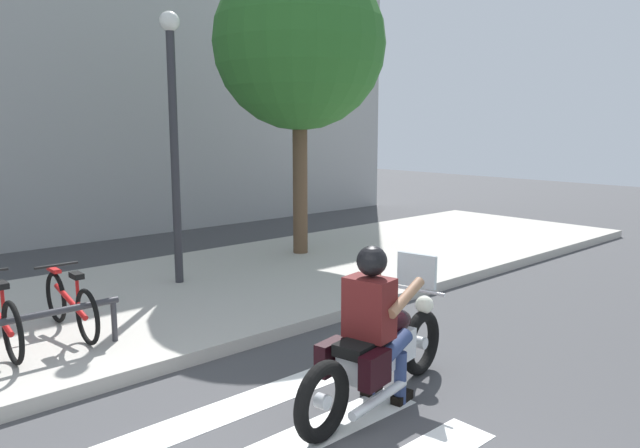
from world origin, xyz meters
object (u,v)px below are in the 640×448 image
(bicycle_3, at_px, (71,304))
(rider, at_px, (374,315))
(street_lamp, at_px, (173,125))
(motorcycle, at_px, (379,353))
(tree_near_rack, at_px, (299,44))

(bicycle_3, bearing_deg, rider, -66.62)
(street_lamp, bearing_deg, bicycle_3, -149.30)
(motorcycle, distance_m, rider, 0.38)
(rider, distance_m, tree_near_rack, 6.57)
(rider, relative_size, street_lamp, 0.36)
(motorcycle, relative_size, tree_near_rack, 0.42)
(motorcycle, xyz_separation_m, rider, (-0.08, -0.01, 0.37))
(rider, xyz_separation_m, street_lamp, (0.59, 4.44, 1.61))
(tree_near_rack, bearing_deg, bicycle_3, -161.31)
(motorcycle, height_order, bicycle_3, motorcycle)
(motorcycle, bearing_deg, street_lamp, 83.32)
(tree_near_rack, bearing_deg, street_lamp, -171.55)
(street_lamp, xyz_separation_m, tree_near_rack, (2.69, 0.40, 1.38))
(motorcycle, bearing_deg, rider, -172.23)
(bicycle_3, distance_m, street_lamp, 3.04)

